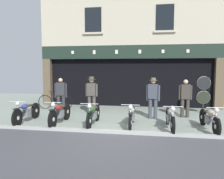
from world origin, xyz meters
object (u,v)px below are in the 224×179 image
object	(u,v)px
motorcycle_right	(209,118)
shopkeeper_center	(92,93)
motorcycle_center_left	(93,114)
advert_board_near	(87,74)
motorcycle_left	(60,113)
motorcycle_center_right	(170,117)
tyre_sign_pole	(204,91)
salesman_left	(61,94)
motorcycle_far_left	(27,112)
leaning_bicycle	(55,101)
motorcycle_center	(132,115)
salesman_right	(153,96)
assistant_far_right	(185,97)

from	to	relation	value
motorcycle_right	shopkeeper_center	xyz separation A→B (m)	(-4.61, 2.01, 0.55)
motorcycle_center_left	advert_board_near	xyz separation A→B (m)	(-1.49, 4.41, 1.34)
motorcycle_left	motorcycle_center_right	distance (m)	4.03
tyre_sign_pole	salesman_left	bearing A→B (deg)	-169.12
salesman_left	motorcycle_far_left	bearing A→B (deg)	57.10
motorcycle_center_right	motorcycle_far_left	bearing A→B (deg)	-3.22
motorcycle_center_left	salesman_left	distance (m)	2.64
motorcycle_right	salesman_left	world-z (taller)	salesman_left
motorcycle_right	motorcycle_far_left	bearing A→B (deg)	-4.79
leaning_bicycle	tyre_sign_pole	bearing A→B (deg)	86.04
motorcycle_center_left	advert_board_near	bearing A→B (deg)	-72.99
motorcycle_center	salesman_right	size ratio (longest dim) A/B	1.13
salesman_right	advert_board_near	size ratio (longest dim) A/B	1.74
shopkeeper_center	leaning_bicycle	xyz separation A→B (m)	(-2.19, 0.97, -0.58)
salesman_left	assistant_far_right	xyz separation A→B (m)	(5.48, 0.21, -0.02)
motorcycle_far_left	tyre_sign_pole	bearing A→B (deg)	-159.73
motorcycle_center_left	shopkeeper_center	bearing A→B (deg)	-75.42
assistant_far_right	advert_board_near	size ratio (longest dim) A/B	1.65
motorcycle_center_left	motorcycle_center	world-z (taller)	motorcycle_center_left
motorcycle_center	shopkeeper_center	bearing A→B (deg)	-43.89
motorcycle_far_left	assistant_far_right	distance (m)	6.50
advert_board_near	salesman_right	bearing A→B (deg)	-39.10
motorcycle_far_left	salesman_left	xyz separation A→B (m)	(0.70, 1.72, 0.48)
motorcycle_center_right	salesman_right	size ratio (longest dim) A/B	1.17
motorcycle_left	salesman_right	size ratio (longest dim) A/B	1.21
motorcycle_left	shopkeeper_center	distance (m)	2.18
assistant_far_right	motorcycle_right	bearing A→B (deg)	100.70
leaning_bicycle	motorcycle_center	bearing A→B (deg)	51.24
motorcycle_right	assistant_far_right	xyz separation A→B (m)	(-0.50, 1.97, 0.48)
salesman_left	assistant_far_right	bearing A→B (deg)	171.41
motorcycle_left	tyre_sign_pole	size ratio (longest dim) A/B	1.20
motorcycle_center_right	tyre_sign_pole	world-z (taller)	tyre_sign_pole
assistant_far_right	leaning_bicycle	distance (m)	6.40
salesman_left	shopkeeper_center	distance (m)	1.40
salesman_left	motorcycle_center	bearing A→B (deg)	142.87
motorcycle_far_left	motorcycle_center	distance (m)	4.06
motorcycle_center	salesman_left	bearing A→B (deg)	-26.22
motorcycle_right	advert_board_near	bearing A→B (deg)	-43.37
motorcycle_left	motorcycle_right	distance (m)	5.32
motorcycle_center_left	salesman_right	world-z (taller)	salesman_right
motorcycle_center	tyre_sign_pole	xyz separation A→B (m)	(3.09, 2.91, 0.64)
shopkeeper_center	salesman_right	world-z (taller)	shopkeeper_center
advert_board_near	motorcycle_left	bearing A→B (deg)	-87.37
motorcycle_left	motorcycle_center	size ratio (longest dim) A/B	1.07
salesman_right	leaning_bicycle	size ratio (longest dim) A/B	0.94
tyre_sign_pole	motorcycle_left	bearing A→B (deg)	-152.77
motorcycle_right	motorcycle_center	bearing A→B (deg)	-6.58
motorcycle_left	motorcycle_right	world-z (taller)	motorcycle_left
tyre_sign_pole	leaning_bicycle	world-z (taller)	tyre_sign_pole
tyre_sign_pole	leaning_bicycle	size ratio (longest dim) A/B	0.95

